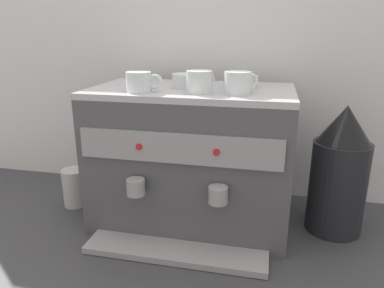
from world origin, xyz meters
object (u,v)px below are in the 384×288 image
Objects in this scene: ceramic_cup_1 at (239,83)px; ceramic_cup_2 at (200,82)px; ceramic_bowl_0 at (187,81)px; ceramic_cup_0 at (140,82)px; espresso_machine at (192,157)px; milk_pitcher at (76,187)px; coffee_grinder at (339,172)px; ceramic_bowl_1 at (241,82)px.

ceramic_cup_1 and ceramic_cup_2 have the same top height.
ceramic_bowl_0 is at bearing 124.38° from ceramic_cup_2.
ceramic_cup_0 is 0.30m from ceramic_cup_1.
ceramic_cup_0 is at bearing -140.58° from espresso_machine.
ceramic_cup_0 is 1.10× the size of ceramic_cup_1.
milk_pitcher is at bearing 169.36° from ceramic_cup_2.
ceramic_cup_1 is at bearing -26.43° from ceramic_bowl_0.
coffee_grinder is at bearing 3.43° from ceramic_bowl_0.
milk_pitcher is at bearing 171.51° from ceramic_cup_1.
ceramic_bowl_1 is (0.29, 0.15, -0.01)m from ceramic_cup_0.
ceramic_bowl_1 is at bearing 178.70° from coffee_grinder.
ceramic_cup_0 is 0.56m from milk_pitcher.
ceramic_cup_2 is at bearing 7.46° from ceramic_cup_0.
espresso_machine is 0.26m from ceramic_bowl_0.
ceramic_cup_2 is at bearing -130.99° from ceramic_bowl_1.
ceramic_cup_2 is 0.17m from ceramic_bowl_1.
milk_pitcher is at bearing -177.04° from ceramic_bowl_1.
ceramic_bowl_0 is (-0.06, 0.09, -0.01)m from ceramic_cup_2.
ceramic_cup_2 is 0.75× the size of milk_pitcher.
ceramic_cup_0 is 0.25× the size of coffee_grinder.
ceramic_cup_2 reaches higher than ceramic_bowl_1.
espresso_machine is 6.01× the size of ceramic_cup_0.
espresso_machine is 1.52× the size of coffee_grinder.
ceramic_bowl_0 is 0.18m from ceramic_bowl_1.
ceramic_cup_1 reaches higher than ceramic_cup_0.
espresso_machine is 0.33m from ceramic_cup_1.
coffee_grinder is at bearing 1.47° from milk_pitcher.
ceramic_bowl_0 is (-0.02, 0.00, 0.26)m from espresso_machine.
ceramic_cup_1 reaches higher than ceramic_bowl_1.
ceramic_bowl_0 is 0.58m from coffee_grinder.
ceramic_cup_1 is (0.16, -0.08, 0.27)m from espresso_machine.
ceramic_bowl_1 is (0.17, 0.04, -0.00)m from ceramic_bowl_0.
ceramic_cup_1 is at bearing -8.49° from milk_pitcher.
ceramic_cup_1 is 0.77m from milk_pitcher.
ceramic_cup_2 reaches higher than ceramic_bowl_0.
espresso_machine is 0.31m from ceramic_bowl_1.
ceramic_cup_2 reaches higher than ceramic_cup_0.
ceramic_bowl_0 reaches higher than espresso_machine.
coffee_grinder is (0.51, 0.03, -0.29)m from ceramic_bowl_0.
coffee_grinder is 2.97× the size of milk_pitcher.
ceramic_bowl_0 reaches higher than ceramic_bowl_1.
ceramic_bowl_1 reaches higher than milk_pitcher.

